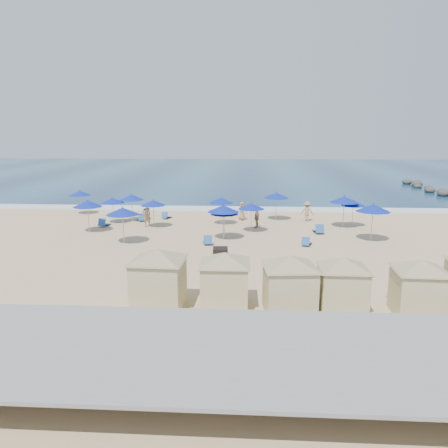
{
  "coord_description": "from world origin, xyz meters",
  "views": [
    {
      "loc": [
        0.93,
        -26.93,
        7.5
      ],
      "look_at": [
        -0.84,
        3.0,
        1.14
      ],
      "focal_mm": 35.0,
      "sensor_mm": 36.0,
      "label": 1
    }
  ],
  "objects_px": {
    "umbrella_9": "(276,195)",
    "umbrella_8": "(251,206)",
    "cabana_4": "(420,280)",
    "cabana_2": "(290,277)",
    "cabana_1": "(225,273)",
    "cabana_0": "(158,271)",
    "umbrella_6": "(224,211)",
    "beachgoer_2": "(307,211)",
    "umbrella_3": "(122,211)",
    "cabana_3": "(343,278)",
    "umbrella_10": "(344,199)",
    "rock_jetty": "(448,194)",
    "umbrella_4": "(153,203)",
    "umbrella_12": "(80,193)",
    "umbrella_0": "(112,200)",
    "umbrella_1": "(88,204)",
    "umbrella_13": "(353,203)",
    "umbrella_5": "(223,209)",
    "beachgoer_1": "(257,218)",
    "umbrella_11": "(373,208)",
    "beachgoer_3": "(242,211)",
    "beachgoer_0": "(147,215)",
    "umbrella_2": "(132,197)",
    "trash_bin": "(220,255)",
    "umbrella_7": "(221,200)"
  },
  "relations": [
    {
      "from": "umbrella_9",
      "to": "umbrella_8",
      "type": "bearing_deg",
      "value": -114.42
    },
    {
      "from": "cabana_4",
      "to": "umbrella_8",
      "type": "bearing_deg",
      "value": 114.5
    },
    {
      "from": "cabana_2",
      "to": "cabana_1",
      "type": "bearing_deg",
      "value": 170.09
    },
    {
      "from": "umbrella_9",
      "to": "cabana_1",
      "type": "bearing_deg",
      "value": -99.72
    },
    {
      "from": "cabana_0",
      "to": "umbrella_6",
      "type": "bearing_deg",
      "value": 80.43
    },
    {
      "from": "beachgoer_2",
      "to": "umbrella_3",
      "type": "bearing_deg",
      "value": 44.27
    },
    {
      "from": "cabana_3",
      "to": "umbrella_10",
      "type": "relative_size",
      "value": 1.59
    },
    {
      "from": "rock_jetty",
      "to": "umbrella_4",
      "type": "xyz_separation_m",
      "value": [
        -30.68,
        -18.16,
        1.63
      ]
    },
    {
      "from": "cabana_2",
      "to": "umbrella_12",
      "type": "distance_m",
      "value": 27.61
    },
    {
      "from": "umbrella_0",
      "to": "umbrella_3",
      "type": "distance_m",
      "value": 7.2
    },
    {
      "from": "umbrella_4",
      "to": "umbrella_9",
      "type": "distance_m",
      "value": 10.52
    },
    {
      "from": "rock_jetty",
      "to": "umbrella_1",
      "type": "relative_size",
      "value": 10.55
    },
    {
      "from": "cabana_1",
      "to": "umbrella_13",
      "type": "height_order",
      "value": "cabana_1"
    },
    {
      "from": "umbrella_5",
      "to": "umbrella_12",
      "type": "relative_size",
      "value": 1.13
    },
    {
      "from": "umbrella_13",
      "to": "beachgoer_1",
      "type": "relative_size",
      "value": 1.33
    },
    {
      "from": "umbrella_6",
      "to": "beachgoer_2",
      "type": "height_order",
      "value": "umbrella_6"
    },
    {
      "from": "cabana_2",
      "to": "umbrella_3",
      "type": "distance_m",
      "value": 15.11
    },
    {
      "from": "umbrella_4",
      "to": "umbrella_10",
      "type": "distance_m",
      "value": 15.09
    },
    {
      "from": "umbrella_11",
      "to": "beachgoer_3",
      "type": "relative_size",
      "value": 1.72
    },
    {
      "from": "umbrella_3",
      "to": "beachgoer_3",
      "type": "bearing_deg",
      "value": 47.2
    },
    {
      "from": "umbrella_4",
      "to": "umbrella_10",
      "type": "bearing_deg",
      "value": 3.1
    },
    {
      "from": "beachgoer_2",
      "to": "cabana_3",
      "type": "bearing_deg",
      "value": 99.62
    },
    {
      "from": "umbrella_11",
      "to": "beachgoer_0",
      "type": "relative_size",
      "value": 1.44
    },
    {
      "from": "cabana_0",
      "to": "beachgoer_2",
      "type": "relative_size",
      "value": 2.68
    },
    {
      "from": "umbrella_12",
      "to": "rock_jetty",
      "type": "bearing_deg",
      "value": 18.46
    },
    {
      "from": "umbrella_2",
      "to": "umbrella_5",
      "type": "relative_size",
      "value": 0.93
    },
    {
      "from": "trash_bin",
      "to": "cabana_3",
      "type": "distance_m",
      "value": 8.88
    },
    {
      "from": "umbrella_7",
      "to": "beachgoer_3",
      "type": "relative_size",
      "value": 1.47
    },
    {
      "from": "umbrella_0",
      "to": "umbrella_12",
      "type": "bearing_deg",
      "value": 137.99
    },
    {
      "from": "rock_jetty",
      "to": "umbrella_7",
      "type": "distance_m",
      "value": 30.48
    },
    {
      "from": "umbrella_0",
      "to": "cabana_2",
      "type": "bearing_deg",
      "value": -53.59
    },
    {
      "from": "umbrella_8",
      "to": "umbrella_12",
      "type": "relative_size",
      "value": 1.01
    },
    {
      "from": "cabana_1",
      "to": "umbrella_12",
      "type": "bearing_deg",
      "value": 124.67
    },
    {
      "from": "cabana_2",
      "to": "beachgoer_3",
      "type": "relative_size",
      "value": 2.77
    },
    {
      "from": "beachgoer_1",
      "to": "cabana_2",
      "type": "bearing_deg",
      "value": 23.75
    },
    {
      "from": "cabana_3",
      "to": "beachgoer_1",
      "type": "height_order",
      "value": "cabana_3"
    },
    {
      "from": "cabana_1",
      "to": "umbrella_9",
      "type": "height_order",
      "value": "cabana_1"
    },
    {
      "from": "umbrella_8",
      "to": "umbrella_13",
      "type": "bearing_deg",
      "value": 16.43
    },
    {
      "from": "trash_bin",
      "to": "umbrella_2",
      "type": "relative_size",
      "value": 0.36
    },
    {
      "from": "beachgoer_2",
      "to": "umbrella_2",
      "type": "bearing_deg",
      "value": 15.51
    },
    {
      "from": "cabana_3",
      "to": "umbrella_1",
      "type": "relative_size",
      "value": 1.64
    },
    {
      "from": "cabana_1",
      "to": "umbrella_6",
      "type": "distance_m",
      "value": 12.43
    },
    {
      "from": "cabana_3",
      "to": "beachgoer_3",
      "type": "relative_size",
      "value": 2.63
    },
    {
      "from": "rock_jetty",
      "to": "cabana_1",
      "type": "bearing_deg",
      "value": -125.37
    },
    {
      "from": "umbrella_12",
      "to": "beachgoer_1",
      "type": "xyz_separation_m",
      "value": [
        16.17,
        -4.9,
        -1.15
      ]
    },
    {
      "from": "rock_jetty",
      "to": "cabana_0",
      "type": "xyz_separation_m",
      "value": [
        -26.96,
        -34.09,
        1.28
      ]
    },
    {
      "from": "beachgoer_0",
      "to": "umbrella_8",
      "type": "bearing_deg",
      "value": 134.63
    },
    {
      "from": "cabana_4",
      "to": "umbrella_6",
      "type": "bearing_deg",
      "value": 124.39
    },
    {
      "from": "trash_bin",
      "to": "umbrella_9",
      "type": "xyz_separation_m",
      "value": [
        3.95,
        12.73,
        1.72
      ]
    },
    {
      "from": "umbrella_1",
      "to": "beachgoer_3",
      "type": "distance_m",
      "value": 12.77
    }
  ]
}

